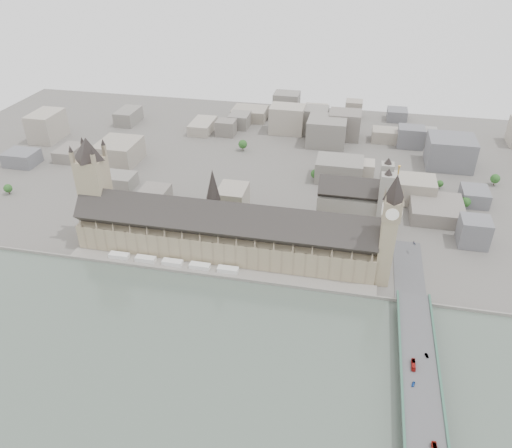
% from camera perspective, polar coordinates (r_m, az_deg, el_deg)
% --- Properties ---
extents(ground, '(900.00, 900.00, 0.00)m').
position_cam_1_polar(ground, '(438.40, -4.26, -4.94)').
color(ground, '#595651').
rests_on(ground, ground).
extents(river_thames, '(600.00, 600.00, 0.00)m').
position_cam_1_polar(river_thames, '(329.08, -12.63, -21.82)').
color(river_thames, '#49564B').
rests_on(river_thames, ground).
extents(embankment_wall, '(600.00, 1.50, 3.00)m').
position_cam_1_polar(embankment_wall, '(426.08, -4.81, -5.95)').
color(embankment_wall, gray).
rests_on(embankment_wall, ground).
extents(river_terrace, '(270.00, 15.00, 2.00)m').
position_cam_1_polar(river_terrace, '(432.07, -4.53, -5.41)').
color(river_terrace, gray).
rests_on(river_terrace, ground).
extents(terrace_tents, '(118.00, 7.00, 4.00)m').
position_cam_1_polar(terrace_tents, '(442.11, -9.53, -4.36)').
color(terrace_tents, white).
rests_on(terrace_tents, river_terrace).
extents(palace_of_westminster, '(265.00, 40.73, 55.44)m').
position_cam_1_polar(palace_of_westminster, '(441.07, -3.68, -1.08)').
color(palace_of_westminster, gray).
rests_on(palace_of_westminster, ground).
extents(elizabeth_tower, '(17.00, 17.00, 107.50)m').
position_cam_1_polar(elizabeth_tower, '(401.09, 15.06, 0.11)').
color(elizabeth_tower, gray).
rests_on(elizabeth_tower, ground).
extents(victoria_tower, '(30.00, 30.00, 100.00)m').
position_cam_1_polar(victoria_tower, '(474.51, -18.01, 4.34)').
color(victoria_tower, gray).
rests_on(victoria_tower, ground).
extents(central_tower, '(13.00, 13.00, 48.00)m').
position_cam_1_polar(central_tower, '(431.02, -4.90, 3.46)').
color(central_tower, gray).
rests_on(central_tower, ground).
extents(westminster_bridge, '(25.00, 325.00, 10.25)m').
position_cam_1_polar(westminster_bridge, '(361.31, 18.03, -15.40)').
color(westminster_bridge, '#474749').
rests_on(westminster_bridge, ground).
extents(bridge_parapets, '(25.00, 235.00, 1.15)m').
position_cam_1_polar(bridge_parapets, '(327.81, 18.69, -20.33)').
color(bridge_parapets, '#335D4A').
rests_on(bridge_parapets, westminster_bridge).
extents(westminster_abbey, '(68.00, 36.00, 64.00)m').
position_cam_1_polar(westminster_abbey, '(491.74, 11.25, 2.35)').
color(westminster_abbey, gray).
rests_on(westminster_abbey, ground).
extents(city_skyline_inland, '(720.00, 360.00, 38.00)m').
position_cam_1_polar(city_skyline_inland, '(638.51, 1.70, 9.37)').
color(city_skyline_inland, gray).
rests_on(city_skyline_inland, ground).
extents(park_trees, '(110.00, 30.00, 15.00)m').
position_cam_1_polar(park_trees, '(484.31, -3.51, 0.05)').
color(park_trees, '#214C1B').
rests_on(park_trees, ground).
extents(red_bus_north, '(2.52, 10.16, 2.82)m').
position_cam_1_polar(red_bus_north, '(353.28, 17.55, -15.09)').
color(red_bus_north, '#A51712').
rests_on(red_bus_north, westminster_bridge).
extents(car_blue, '(2.79, 4.38, 1.39)m').
position_cam_1_polar(car_blue, '(342.94, 17.53, -17.05)').
color(car_blue, navy).
rests_on(car_blue, westminster_bridge).
extents(car_silver, '(2.62, 4.25, 1.32)m').
position_cam_1_polar(car_silver, '(363.00, 18.94, -14.03)').
color(car_silver, gray).
rests_on(car_silver, westminster_bridge).
extents(car_approach, '(2.68, 4.65, 1.27)m').
position_cam_1_polar(car_approach, '(470.30, 17.63, -2.12)').
color(car_approach, gray).
rests_on(car_approach, westminster_bridge).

